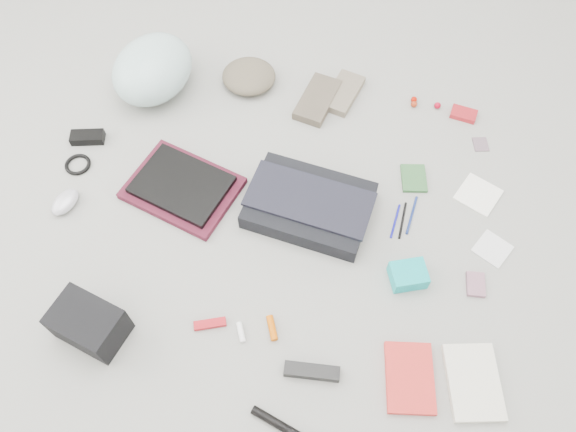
# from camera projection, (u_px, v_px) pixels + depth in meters

# --- Properties ---
(ground_plane) EXTENTS (4.00, 4.00, 0.00)m
(ground_plane) POSITION_uv_depth(u_px,v_px,m) (288.00, 224.00, 1.88)
(ground_plane) COLOR gray
(messenger_bag) EXTENTS (0.45, 0.37, 0.07)m
(messenger_bag) POSITION_uv_depth(u_px,v_px,m) (309.00, 205.00, 1.88)
(messenger_bag) COLOR black
(messenger_bag) RESTS_ON ground_plane
(bag_flap) EXTENTS (0.45, 0.28, 0.01)m
(bag_flap) POSITION_uv_depth(u_px,v_px,m) (310.00, 199.00, 1.84)
(bag_flap) COLOR black
(bag_flap) RESTS_ON messenger_bag
(laptop_sleeve) EXTENTS (0.44, 0.39, 0.03)m
(laptop_sleeve) POSITION_uv_depth(u_px,v_px,m) (183.00, 188.00, 1.94)
(laptop_sleeve) COLOR #4F1424
(laptop_sleeve) RESTS_ON ground_plane
(laptop) EXTENTS (0.37, 0.32, 0.02)m
(laptop) POSITION_uv_depth(u_px,v_px,m) (182.00, 185.00, 1.92)
(laptop) COLOR black
(laptop) RESTS_ON laptop_sleeve
(bike_helmet) EXTENTS (0.38, 0.42, 0.21)m
(bike_helmet) POSITION_uv_depth(u_px,v_px,m) (152.00, 69.00, 2.10)
(bike_helmet) COLOR silver
(bike_helmet) RESTS_ON ground_plane
(beanie) EXTENTS (0.22, 0.21, 0.07)m
(beanie) POSITION_uv_depth(u_px,v_px,m) (249.00, 76.00, 2.17)
(beanie) COLOR brown
(beanie) RESTS_ON ground_plane
(mitten_left) EXTENTS (0.18, 0.25, 0.03)m
(mitten_left) POSITION_uv_depth(u_px,v_px,m) (318.00, 100.00, 2.13)
(mitten_left) COLOR brown
(mitten_left) RESTS_ON ground_plane
(mitten_right) EXTENTS (0.17, 0.23, 0.03)m
(mitten_right) POSITION_uv_depth(u_px,v_px,m) (343.00, 93.00, 2.15)
(mitten_right) COLOR #766A57
(mitten_right) RESTS_ON ground_plane
(power_brick) EXTENTS (0.13, 0.07, 0.03)m
(power_brick) POSITION_uv_depth(u_px,v_px,m) (88.00, 137.00, 2.04)
(power_brick) COLOR black
(power_brick) RESTS_ON ground_plane
(cable_coil) EXTENTS (0.12, 0.12, 0.01)m
(cable_coil) POSITION_uv_depth(u_px,v_px,m) (78.00, 164.00, 1.99)
(cable_coil) COLOR black
(cable_coil) RESTS_ON ground_plane
(mouse) EXTENTS (0.11, 0.13, 0.04)m
(mouse) POSITION_uv_depth(u_px,v_px,m) (65.00, 202.00, 1.90)
(mouse) COLOR #B6B4BF
(mouse) RESTS_ON ground_plane
(camera_bag) EXTENTS (0.23, 0.20, 0.13)m
(camera_bag) POSITION_uv_depth(u_px,v_px,m) (89.00, 324.00, 1.63)
(camera_bag) COLOR black
(camera_bag) RESTS_ON ground_plane
(multitool) EXTENTS (0.10, 0.05, 0.02)m
(multitool) POSITION_uv_depth(u_px,v_px,m) (210.00, 324.00, 1.69)
(multitool) COLOR #A00F16
(multitool) RESTS_ON ground_plane
(toiletry_tube_white) EXTENTS (0.04, 0.06, 0.02)m
(toiletry_tube_white) POSITION_uv_depth(u_px,v_px,m) (241.00, 332.00, 1.68)
(toiletry_tube_white) COLOR white
(toiletry_tube_white) RESTS_ON ground_plane
(toiletry_tube_orange) EXTENTS (0.04, 0.08, 0.02)m
(toiletry_tube_orange) POSITION_uv_depth(u_px,v_px,m) (272.00, 328.00, 1.68)
(toiletry_tube_orange) COLOR #D35802
(toiletry_tube_orange) RESTS_ON ground_plane
(u_lock) EXTENTS (0.16, 0.04, 0.03)m
(u_lock) POSITION_uv_depth(u_px,v_px,m) (312.00, 371.00, 1.61)
(u_lock) COLOR black
(u_lock) RESTS_ON ground_plane
(book_red) EXTENTS (0.15, 0.21, 0.02)m
(book_red) POSITION_uv_depth(u_px,v_px,m) (410.00, 378.00, 1.61)
(book_red) COLOR red
(book_red) RESTS_ON ground_plane
(book_white) EXTENTS (0.17, 0.23, 0.02)m
(book_white) POSITION_uv_depth(u_px,v_px,m) (473.00, 382.00, 1.60)
(book_white) COLOR beige
(book_white) RESTS_ON ground_plane
(notepad) EXTENTS (0.09, 0.12, 0.01)m
(notepad) POSITION_uv_depth(u_px,v_px,m) (414.00, 178.00, 1.96)
(notepad) COLOR #2E5C2F
(notepad) RESTS_ON ground_plane
(pen_blue) EXTENTS (0.04, 0.13, 0.01)m
(pen_blue) POSITION_uv_depth(u_px,v_px,m) (395.00, 221.00, 1.88)
(pen_blue) COLOR #111199
(pen_blue) RESTS_ON ground_plane
(pen_black) EXTENTS (0.03, 0.14, 0.01)m
(pen_black) POSITION_uv_depth(u_px,v_px,m) (403.00, 220.00, 1.88)
(pen_black) COLOR black
(pen_black) RESTS_ON ground_plane
(pen_navy) EXTENTS (0.04, 0.15, 0.01)m
(pen_navy) POSITION_uv_depth(u_px,v_px,m) (412.00, 215.00, 1.89)
(pen_navy) COLOR navy
(pen_navy) RESTS_ON ground_plane
(accordion_wallet) EXTENTS (0.13, 0.11, 0.05)m
(accordion_wallet) POSITION_uv_depth(u_px,v_px,m) (408.00, 275.00, 1.75)
(accordion_wallet) COLOR #08B0B1
(accordion_wallet) RESTS_ON ground_plane
(card_deck) EXTENTS (0.06, 0.08, 0.02)m
(card_deck) POSITION_uv_depth(u_px,v_px,m) (476.00, 284.00, 1.76)
(card_deck) COLOR #99667A
(card_deck) RESTS_ON ground_plane
(napkin_top) EXTENTS (0.18, 0.18, 0.01)m
(napkin_top) POSITION_uv_depth(u_px,v_px,m) (478.00, 195.00, 1.93)
(napkin_top) COLOR white
(napkin_top) RESTS_ON ground_plane
(napkin_bottom) EXTENTS (0.14, 0.14, 0.01)m
(napkin_bottom) POSITION_uv_depth(u_px,v_px,m) (492.00, 249.00, 1.83)
(napkin_bottom) COLOR silver
(napkin_bottom) RESTS_ON ground_plane
(lollipop_a) EXTENTS (0.03, 0.03, 0.02)m
(lollipop_a) POSITION_uv_depth(u_px,v_px,m) (414.00, 100.00, 2.14)
(lollipop_a) COLOR #A60E00
(lollipop_a) RESTS_ON ground_plane
(lollipop_b) EXTENTS (0.03, 0.03, 0.02)m
(lollipop_b) POSITION_uv_depth(u_px,v_px,m) (414.00, 104.00, 2.13)
(lollipop_b) COLOR #9A2B10
(lollipop_b) RESTS_ON ground_plane
(lollipop_c) EXTENTS (0.03, 0.03, 0.02)m
(lollipop_c) POSITION_uv_depth(u_px,v_px,m) (437.00, 105.00, 2.13)
(lollipop_c) COLOR #A0041B
(lollipop_c) RESTS_ON ground_plane
(altoids_tin) EXTENTS (0.11, 0.08, 0.02)m
(altoids_tin) POSITION_uv_depth(u_px,v_px,m) (464.00, 114.00, 2.11)
(altoids_tin) COLOR #A91C23
(altoids_tin) RESTS_ON ground_plane
(stamp_sheet) EXTENTS (0.06, 0.07, 0.00)m
(stamp_sheet) POSITION_uv_depth(u_px,v_px,m) (481.00, 144.00, 2.05)
(stamp_sheet) COLOR slate
(stamp_sheet) RESTS_ON ground_plane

